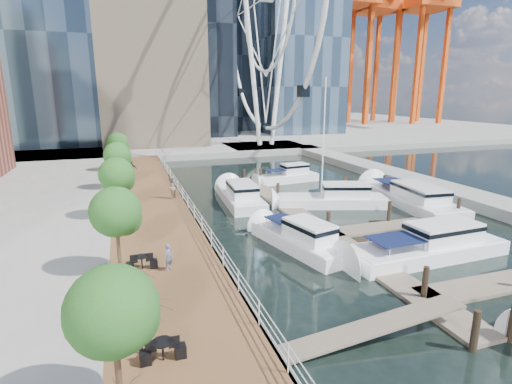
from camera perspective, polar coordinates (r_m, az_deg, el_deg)
The scene contains 17 objects.
ground at distance 22.23m, azimuth 13.27°, elevation -13.58°, with size 520.00×520.00×0.00m, color black.
boardwalk at distance 33.08m, azimuth -14.61°, elevation -3.48°, with size 6.00×60.00×1.00m, color brown.
seawall at distance 33.38m, azimuth -9.47°, elevation -3.05°, with size 0.25×60.00×1.00m, color #595954.
land_far at distance 119.48m, azimuth -13.39°, elevation 8.88°, with size 200.00×114.00×1.00m, color gray.
breakwater at distance 48.78m, azimuth 21.16°, elevation 1.56°, with size 4.00×60.00×1.00m, color gray.
pier at distance 73.57m, azimuth 1.39°, elevation 6.36°, with size 14.00×12.00×1.00m, color gray.
railing at distance 33.08m, azimuth -9.71°, elevation -1.37°, with size 0.10×60.00×1.05m, color white, non-canonical shape.
floating_docks at distance 33.92m, azimuth 16.04°, elevation -3.15°, with size 16.00×34.00×2.60m.
port_cranes at distance 137.32m, azimuth 17.25°, elevation 17.41°, with size 40.00×52.00×38.00m.
street_trees at distance 31.16m, azimuth -19.29°, elevation 2.32°, with size 2.60×42.60×4.60m.
cafe_tables at distance 17.02m, azimuth -15.26°, elevation -17.54°, with size 2.50×13.70×0.74m.
yacht_foreground at distance 27.87m, azimuth 22.98°, elevation -8.56°, with size 3.17×11.82×2.15m, color white, non-canonical shape.
pedestrian_near at distance 21.80m, azimuth -12.36°, elevation -9.04°, with size 0.54×0.35×1.48m, color #4E5069.
pedestrian_mid at distance 36.19m, azimuth -12.03°, elevation 0.60°, with size 0.96×0.75×1.98m, color #836B5A.
pedestrian_far at distance 46.62m, azimuth -17.26°, elevation 3.13°, with size 1.08×0.45×1.85m, color #363D43.
moored_yachts at distance 36.20m, azimuth 12.10°, elevation -2.66°, with size 19.24×35.44×11.50m.
cafe_seating at distance 15.17m, azimuth -18.19°, elevation -18.25°, with size 3.58×9.82×2.68m.
Camera 1 is at (-10.77, -16.61, 10.10)m, focal length 28.00 mm.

